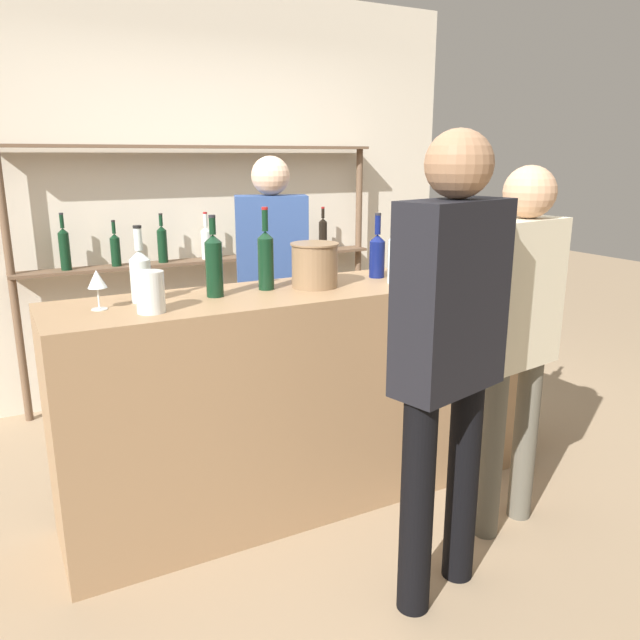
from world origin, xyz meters
TOP-DOWN VIEW (x-y plane):
  - ground_plane at (0.00, 0.00)m, footprint 16.00×16.00m
  - bar_counter at (0.00, 0.00)m, footprint 2.48×0.56m
  - back_wall at (0.00, 1.88)m, footprint 4.08×0.12m
  - back_shelf at (0.00, 1.70)m, footprint 2.56×0.18m
  - counter_bottle_0 at (-0.81, 0.08)m, footprint 0.09×0.09m
  - counter_bottle_1 at (-0.50, 0.04)m, footprint 0.08×0.08m
  - counter_bottle_2 at (0.37, -0.10)m, footprint 0.09×0.09m
  - counter_bottle_3 at (0.37, 0.08)m, footprint 0.08×0.08m
  - counter_bottle_4 at (1.09, -0.11)m, footprint 0.07×0.07m
  - counter_bottle_5 at (-0.25, 0.07)m, footprint 0.07×0.07m
  - wine_glass at (-1.00, 0.03)m, footprint 0.08×0.08m
  - ice_bucket at (-0.02, 0.01)m, footprint 0.23×0.23m
  - cork_jar at (-0.82, -0.12)m, footprint 0.11×0.11m
  - server_behind_counter at (0.10, 0.79)m, footprint 0.45×0.31m
  - customer_right at (0.62, -0.66)m, footprint 0.41×0.23m
  - customer_center at (0.05, -0.88)m, footprint 0.48×0.30m

SIDE VIEW (x-z plane):
  - ground_plane at x=0.00m, z-range 0.00..0.00m
  - bar_counter at x=0.00m, z-range 0.00..1.08m
  - customer_right at x=0.62m, z-range 0.16..1.81m
  - server_behind_counter at x=0.10m, z-range 0.16..1.84m
  - customer_center at x=0.05m, z-range 0.16..1.94m
  - cork_jar at x=-0.82m, z-range 1.08..1.24m
  - back_shelf at x=0.00m, z-range 0.30..2.05m
  - ice_bucket at x=-0.02m, z-range 1.08..1.29m
  - counter_bottle_3 at x=0.37m, z-range 1.04..1.36m
  - counter_bottle_0 at x=-0.81m, z-range 1.04..1.36m
  - wine_glass at x=-1.00m, z-range 1.12..1.28m
  - counter_bottle_2 at x=0.37m, z-range 1.04..1.38m
  - counter_bottle_4 at x=1.09m, z-range 1.04..1.39m
  - counter_bottle_1 at x=-0.50m, z-range 1.05..1.40m
  - counter_bottle_5 at x=-0.25m, z-range 1.04..1.42m
  - back_wall at x=0.00m, z-range 0.00..2.80m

